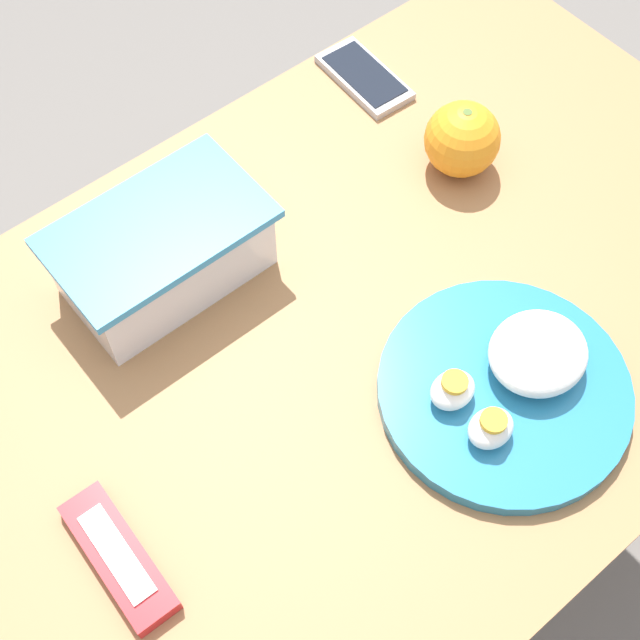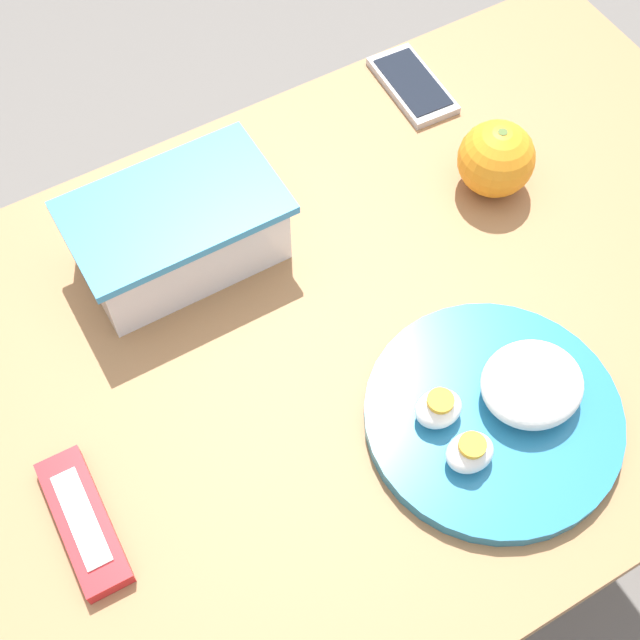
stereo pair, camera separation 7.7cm
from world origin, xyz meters
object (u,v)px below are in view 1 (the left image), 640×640
Objects in this scene: candy_bar at (119,557)px; cell_phone at (364,77)px; rice_plate at (510,382)px; orange_fruit at (462,139)px; food_container at (164,255)px.

cell_phone is at bearing 29.38° from candy_bar.
rice_plate is 1.92× the size of cell_phone.
cell_phone is at bearing 87.89° from orange_fruit.
food_container is 0.88× the size of rice_plate.
rice_plate is 1.77× the size of candy_bar.
rice_plate is (-0.17, -0.25, -0.03)m from orange_fruit.
cell_phone is (0.18, 0.42, -0.01)m from rice_plate.
candy_bar reaches higher than cell_phone.
food_container reaches higher than rice_plate.
food_container is at bearing -165.78° from cell_phone.
candy_bar is 0.66m from cell_phone.
food_container reaches higher than candy_bar.
rice_plate is (0.18, -0.33, -0.02)m from food_container.
cell_phone is (0.01, 0.18, -0.04)m from orange_fruit.
food_container reaches higher than orange_fruit.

